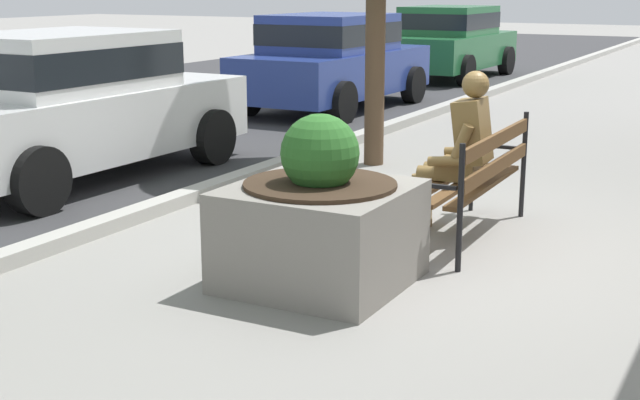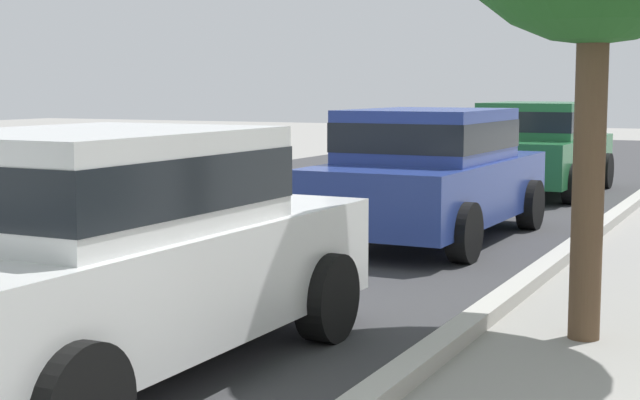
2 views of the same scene
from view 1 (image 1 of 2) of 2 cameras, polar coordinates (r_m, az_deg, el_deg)
name	(u,v)px [view 1 (image 1 of 2)]	position (r m, az deg, el deg)	size (l,w,h in m)	color
ground_plane	(472,249)	(7.10, 9.81, -3.12)	(80.00, 80.00, 0.00)	gray
curb_stone	(177,200)	(8.41, -9.22, 0.01)	(60.00, 0.20, 0.12)	#B2AFA8
park_bench	(476,174)	(7.25, 10.09, 1.66)	(1.81, 0.56, 0.95)	brown
bronze_statue_seated	(455,155)	(7.36, 8.73, 2.88)	(0.62, 0.79, 1.37)	olive
concrete_planter	(320,223)	(6.09, 0.00, -1.48)	(1.18, 1.18, 1.20)	gray
parked_car_white	(68,101)	(9.71, -16.01, 6.18)	(4.13, 1.98, 1.56)	silver
parked_car_blue	(333,59)	(14.66, 0.84, 9.15)	(4.13, 1.98, 1.56)	navy
parked_car_green	(450,40)	(19.78, 8.43, 10.23)	(4.13, 1.98, 1.56)	#236638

